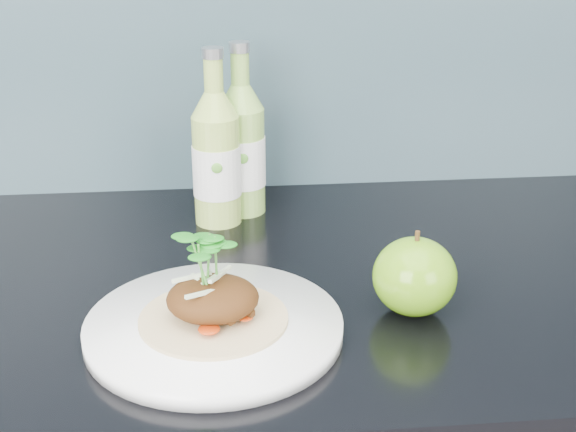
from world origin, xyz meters
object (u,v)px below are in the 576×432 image
at_px(dinner_plate, 214,327).
at_px(cider_bottle_left, 216,159).
at_px(green_apple, 415,276).
at_px(cider_bottle_right, 242,150).

distance_m(dinner_plate, cider_bottle_left, 0.30).
relative_size(dinner_plate, green_apple, 2.88).
height_order(green_apple, cider_bottle_left, cider_bottle_left).
bearing_deg(cider_bottle_right, cider_bottle_left, -153.54).
bearing_deg(cider_bottle_left, green_apple, -62.32).
distance_m(dinner_plate, cider_bottle_right, 0.33).
distance_m(green_apple, cider_bottle_right, 0.34).
height_order(dinner_plate, cider_bottle_left, cider_bottle_left).
xyz_separation_m(dinner_plate, cider_bottle_right, (0.04, 0.32, 0.08)).
xyz_separation_m(cider_bottle_left, cider_bottle_right, (0.03, 0.03, 0.00)).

